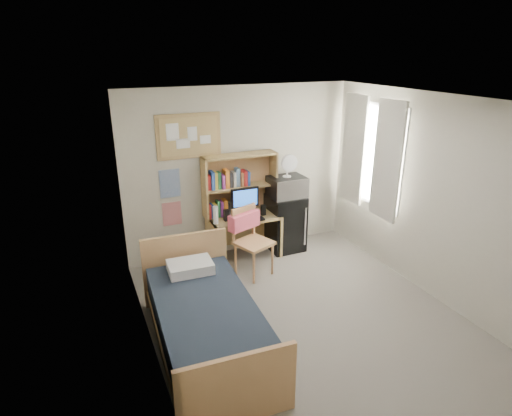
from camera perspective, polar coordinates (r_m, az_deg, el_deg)
name	(u,v)px	position (r m, az deg, el deg)	size (l,w,h in m)	color
floor	(304,317)	(5.45, 6.39, -14.28)	(3.60, 4.20, 0.02)	gray
ceiling	(314,100)	(4.51, 7.73, 14.09)	(3.60, 4.20, 0.02)	silver
wall_back	(240,172)	(6.62, -2.15, 4.84)	(3.60, 0.04, 2.60)	beige
wall_front	(459,322)	(3.40, 25.48, -13.53)	(3.60, 0.04, 2.60)	beige
wall_left	(146,246)	(4.27, -14.46, -4.98)	(0.04, 4.20, 2.60)	beige
wall_right	(431,198)	(5.91, 22.30, 1.29)	(0.04, 4.20, 2.60)	beige
window_unit	(371,155)	(6.64, 15.08, 6.87)	(0.10, 1.40, 1.70)	white
curtain_left	(387,161)	(6.33, 17.08, 6.00)	(0.04, 0.55, 1.70)	silver
curtain_right	(353,149)	(6.93, 12.86, 7.62)	(0.04, 0.55, 1.70)	silver
bulletin_board	(189,136)	(6.23, -8.95, 9.47)	(0.94, 0.03, 0.64)	tan
poster_wave	(170,184)	(6.33, -11.43, 3.22)	(0.30, 0.01, 0.42)	#254E96
poster_japan	(172,214)	(6.48, -11.14, -0.75)	(0.28, 0.01, 0.36)	red
desk	(244,237)	(6.67, -1.61, -3.84)	(1.09, 0.54, 0.68)	tan
desk_chair	(254,242)	(6.08, -0.28, -4.61)	(0.51, 0.51, 1.01)	tan
mini_fridge	(285,222)	(6.91, 3.91, -1.94)	(0.53, 0.53, 0.91)	black
bed	(207,327)	(4.79, -6.55, -15.49)	(1.04, 2.07, 0.57)	#19222E
hutch	(240,184)	(6.51, -2.16, 3.16)	(1.15, 0.29, 0.94)	tan
monitor	(245,204)	(6.40, -1.47, 0.59)	(0.43, 0.03, 0.46)	black
keyboard	(249,220)	(6.36, -0.99, -1.64)	(0.48, 0.15, 0.02)	black
speaker_left	(226,215)	(6.36, -3.98, -0.98)	(0.07, 0.07, 0.17)	black
speaker_right	(263,210)	(6.56, 0.98, -0.27)	(0.07, 0.07, 0.16)	black
water_bottle	(215,215)	(6.25, -5.43, -0.95)	(0.08, 0.08, 0.26)	white
hoodie	(244,220)	(6.10, -1.59, -1.67)	(0.50, 0.15, 0.24)	#FF617A
microwave	(287,187)	(6.68, 4.11, 2.86)	(0.55, 0.42, 0.32)	silver
desk_fan	(287,167)	(6.59, 4.18, 5.52)	(0.26, 0.26, 0.32)	white
pillow	(190,267)	(5.23, -8.76, -7.77)	(0.52, 0.37, 0.13)	white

